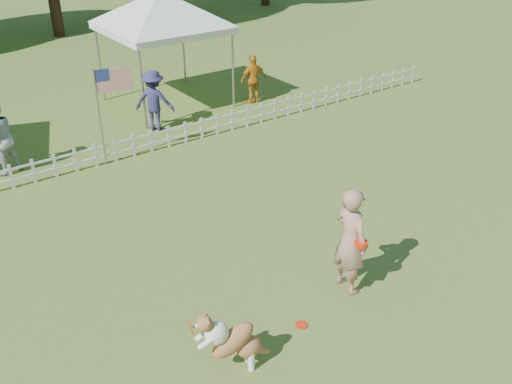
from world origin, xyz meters
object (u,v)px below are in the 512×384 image
Objects in this scene: canopy_tent_right at (164,50)px; handler at (351,241)px; dog at (234,340)px; spectator_c at (253,79)px; frisbee_on_turf at (301,325)px; flag_pole at (100,118)px; spectator_b at (154,101)px.

handler is at bearing -101.09° from canopy_tent_right.
dog is 11.27m from spectator_c.
frisbee_on_turf is 0.08× the size of flag_pole.
frisbee_on_turf is 11.00m from canopy_tent_right.
flag_pole is 5.80m from spectator_c.
canopy_tent_right is at bearing -84.28° from spectator_b.
canopy_tent_right is at bearing -7.27° from handler.
spectator_c is at bearing 59.04° from frisbee_on_turf.
frisbee_on_turf is at bearing 22.97° from dog.
canopy_tent_right reaches higher than spectator_b.
canopy_tent_right is (1.85, 10.12, 0.72)m from handler.
dog is (-2.61, -0.45, -0.42)m from handler.
flag_pole is 1.59× the size of spectator_c.
handler is at bearing 26.58° from dog.
flag_pole is (-1.48, 7.06, 0.25)m from handler.
handler is at bearing -70.16° from flag_pole.
canopy_tent_right is at bearing 83.98° from dog.
flag_pole is (-0.23, 7.36, 1.21)m from frisbee_on_turf.
spectator_c is (4.09, 8.61, -0.20)m from handler.
spectator_b reaches higher than frisbee_on_turf.
handler is 1.14× the size of spectator_b.
dog is 5.44× the size of frisbee_on_turf.
dog is 9.39m from spectator_b.
handler is 7.22m from flag_pole.
handler reaches higher than spectator_b.
handler is 9.53m from spectator_c.
handler is at bearing 69.28° from spectator_c.
dog is 0.64× the size of spectator_b.
spectator_c is (5.57, 1.55, -0.45)m from flag_pole.
frisbee_on_turf is 10.42m from spectator_c.
canopy_tent_right reaches higher than handler.
frisbee_on_turf is (1.36, 0.15, -0.53)m from dog.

